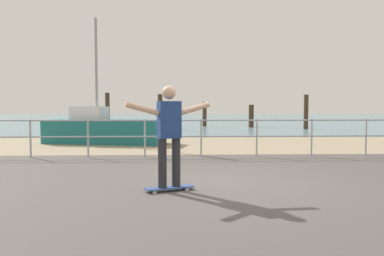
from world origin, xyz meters
The scene contains 12 objects.
ground_plane centered at (0.00, -1.00, 0.00)m, with size 24.00×10.00×0.04m, color #514C49.
beach_strip centered at (0.00, 7.00, 0.00)m, with size 24.00×6.00×0.04m, color tan.
sea_surface centered at (0.00, 35.00, 0.00)m, with size 72.00×50.00×0.04m, color slate.
railing_fence centered at (-0.16, 3.60, 0.70)m, with size 12.37×0.05×1.05m.
sailboat centered at (-3.37, 7.44, 0.52)m, with size 5.07×2.36×4.67m.
skateboard centered at (-0.95, -0.62, 0.07)m, with size 0.82×0.48×0.08m.
skateboarder centered at (-0.95, -0.62, 1.02)m, with size 1.38×0.61×1.65m.
groyne_post_0 centered at (-4.83, 15.26, 1.09)m, with size 0.25×0.25×2.19m, color #422D1E.
groyne_post_1 centered at (-1.86, 16.48, 1.07)m, with size 0.29×0.29×2.15m, color #422D1E.
groyne_post_2 centered at (1.12, 19.91, 0.85)m, with size 0.29×0.29×1.69m, color #422D1E.
groyne_post_3 centered at (4.09, 18.20, 0.76)m, with size 0.33×0.33×1.51m, color #422D1E.
groyne_post_4 centered at (7.07, 16.15, 1.06)m, with size 0.28×0.28×2.12m, color #422D1E.
Camera 1 is at (-0.82, -6.76, 1.40)m, focal length 35.47 mm.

